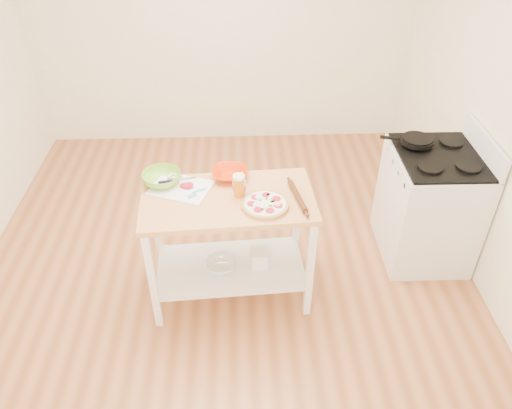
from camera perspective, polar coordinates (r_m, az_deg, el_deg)
The scene contains 15 objects.
room_shell at distance 3.36m, azimuth -4.53°, elevation 9.45°, with size 4.04×4.54×2.74m.
prep_island at distance 3.54m, azimuth -3.12°, elevation -2.50°, with size 1.21×0.71×0.90m.
gas_stove at distance 4.26m, azimuth 19.10°, elevation -0.05°, with size 0.66×0.77×1.11m.
skillet at distance 4.08m, azimuth 17.81°, elevation 6.96°, with size 0.40×0.26×0.03m.
pizza at distance 3.29m, azimuth 1.05°, elevation 0.04°, with size 0.32×0.32×0.05m.
cutting_board at distance 3.51m, azimuth -8.58°, elevation 1.96°, with size 0.48×0.42×0.04m.
spatula at distance 3.43m, azimuth -6.88°, elevation 1.34°, with size 0.13×0.12×0.01m.
knife at distance 3.57m, azimuth -9.58°, elevation 2.68°, with size 0.27×0.08×0.01m.
orange_bowl at distance 3.57m, azimuth -2.99°, elevation 3.52°, with size 0.25×0.25×0.06m, color red.
green_bowl at distance 3.56m, azimuth -10.72°, elevation 2.95°, with size 0.27×0.27×0.09m, color #79BB2F.
beer_pint at distance 3.36m, azimuth -1.96°, elevation 2.19°, with size 0.08×0.08×0.16m.
yogurt_tub at distance 3.39m, azimuth -1.93°, elevation 1.96°, with size 0.09×0.09×0.19m.
rolling_pin at distance 3.37m, azimuth 4.77°, elevation 0.92°, with size 0.04×0.04×0.35m, color #4F2A12.
shelf_glass_bowl at distance 3.76m, azimuth -3.99°, elevation -6.92°, with size 0.23×0.23×0.07m, color silver.
shelf_bin at distance 3.77m, azimuth 0.37°, elevation -6.12°, with size 0.13×0.13×0.13m, color white.
Camera 1 is at (0.14, -2.99, 2.88)m, focal length 35.00 mm.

